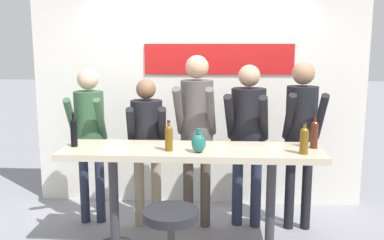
% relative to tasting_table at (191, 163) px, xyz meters
% --- Properties ---
extents(back_wall, '(4.02, 0.12, 2.64)m').
position_rel_tasting_table_xyz_m(back_wall, '(0.00, 1.32, 0.46)').
color(back_wall, silver).
rests_on(back_wall, ground_plane).
extents(tasting_table, '(2.42, 0.63, 1.01)m').
position_rel_tasting_table_xyz_m(tasting_table, '(0.00, 0.00, 0.00)').
color(tasting_table, beige).
rests_on(tasting_table, ground_plane).
extents(bar_stool, '(0.46, 0.46, 0.71)m').
position_rel_tasting_table_xyz_m(bar_stool, '(-0.11, -0.78, -0.39)').
color(bar_stool, '#333338').
rests_on(bar_stool, ground_plane).
extents(person_far_left, '(0.40, 0.53, 1.71)m').
position_rel_tasting_table_xyz_m(person_far_left, '(-1.14, 0.57, 0.21)').
color(person_far_left, '#23283D').
rests_on(person_far_left, ground_plane).
extents(person_left, '(0.45, 0.55, 1.61)m').
position_rel_tasting_table_xyz_m(person_left, '(-0.51, 0.53, 0.14)').
color(person_left, gray).
rests_on(person_left, ground_plane).
extents(person_center_left, '(0.44, 0.58, 1.86)m').
position_rel_tasting_table_xyz_m(person_center_left, '(0.02, 0.55, 0.31)').
color(person_center_left, '#473D33').
rests_on(person_center_left, ground_plane).
extents(person_center, '(0.50, 0.61, 1.76)m').
position_rel_tasting_table_xyz_m(person_center, '(0.56, 0.59, 0.23)').
color(person_center, '#23283D').
rests_on(person_center, ground_plane).
extents(person_center_right, '(0.39, 0.53, 1.79)m').
position_rel_tasting_table_xyz_m(person_center_right, '(1.11, 0.54, 0.27)').
color(person_center_right, black).
rests_on(person_center_right, ground_plane).
extents(wine_bottle_0, '(0.07, 0.07, 0.32)m').
position_rel_tasting_table_xyz_m(wine_bottle_0, '(1.14, 0.07, 0.29)').
color(wine_bottle_0, '#4C1E0F').
rests_on(wine_bottle_0, tasting_table).
extents(wine_bottle_1, '(0.08, 0.08, 0.29)m').
position_rel_tasting_table_xyz_m(wine_bottle_1, '(1.00, -0.16, 0.28)').
color(wine_bottle_1, brown).
rests_on(wine_bottle_1, tasting_table).
extents(wine_bottle_2, '(0.06, 0.06, 0.33)m').
position_rel_tasting_table_xyz_m(wine_bottle_2, '(-1.11, -0.00, 0.30)').
color(wine_bottle_2, black).
rests_on(wine_bottle_2, tasting_table).
extents(wine_bottle_3, '(0.07, 0.07, 0.28)m').
position_rel_tasting_table_xyz_m(wine_bottle_3, '(-0.20, -0.12, 0.28)').
color(wine_bottle_3, brown).
rests_on(wine_bottle_3, tasting_table).
extents(decorative_vase, '(0.13, 0.13, 0.22)m').
position_rel_tasting_table_xyz_m(decorative_vase, '(0.07, -0.16, 0.24)').
color(decorative_vase, '#1E665B').
rests_on(decorative_vase, tasting_table).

